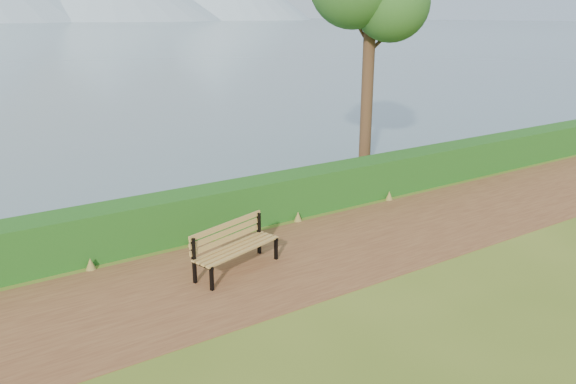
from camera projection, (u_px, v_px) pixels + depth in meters
ground at (289, 269)px, 10.79m from camera, size 140.00×140.00×0.00m
path at (281, 263)px, 11.03m from camera, size 40.00×3.40×0.01m
hedge at (226, 207)px, 12.71m from camera, size 32.00×0.85×1.00m
bench at (233, 244)px, 10.61m from camera, size 1.92×1.05×0.92m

